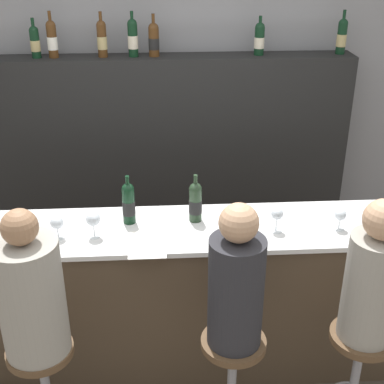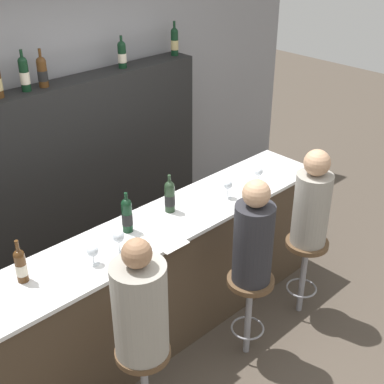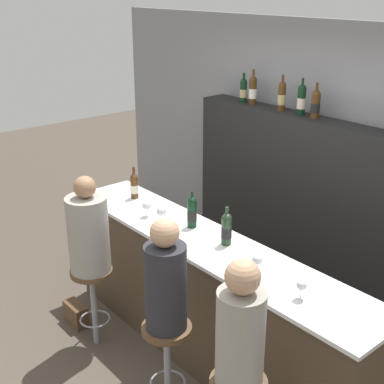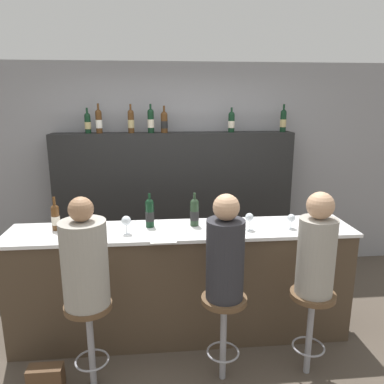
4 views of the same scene
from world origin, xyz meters
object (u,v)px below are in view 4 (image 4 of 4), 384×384
Objects in this scene: wine_glass_0 at (102,224)px; wine_glass_3 at (291,219)px; wine_bottle_counter_1 at (150,213)px; wine_bottle_backbar_1 at (99,121)px; wine_bottle_counter_0 at (55,217)px; bar_stool_middle at (224,316)px; wine_glass_1 at (126,221)px; handbag at (46,378)px; wine_bottle_backbar_5 at (231,122)px; bar_stool_left at (89,324)px; wine_bottle_backbar_3 at (151,121)px; guest_seated_left at (85,260)px; wine_bottle_backbar_2 at (131,121)px; wine_bottle_backbar_0 at (88,123)px; wine_bottle_backbar_4 at (164,122)px; bar_stool_right at (311,312)px; wine_bottle_counter_2 at (194,212)px; wine_glass_2 at (249,218)px; wine_bottle_backbar_6 at (283,120)px; guest_seated_right at (317,249)px; guest_seated_middle at (225,253)px.

wine_glass_0 reaches higher than wine_glass_3.
wine_bottle_backbar_1 is at bearing 114.80° from wine_bottle_counter_1.
wine_bottle_counter_0 is 1.66m from bar_stool_middle.
handbag is at bearing -138.69° from wine_glass_1.
bar_stool_middle is 1.43m from handbag.
wine_bottle_backbar_5 reaches higher than wine_glass_3.
wine_glass_1 reaches higher than bar_stool_left.
wine_bottle_backbar_3 is at bearing 56.66° from wine_bottle_counter_0.
wine_bottle_backbar_1 is 0.42× the size of guest_seated_left.
wine_bottle_backbar_2 is 1.61m from wine_glass_1.
wine_bottle_backbar_0 is at bearing 102.26° from wine_glass_0.
wine_bottle_counter_1 is 1.75m from wine_bottle_backbar_5.
wine_glass_0 is (-0.57, -1.42, -0.76)m from wine_bottle_backbar_4.
wine_bottle_backbar_0 is 0.88× the size of wine_bottle_backbar_2.
wine_bottle_backbar_5 is (0.97, 1.26, 0.72)m from wine_bottle_counter_1.
wine_bottle_backbar_0 is 3.08m from bar_stool_right.
wine_glass_0 is at bearing 84.78° from guest_seated_left.
wine_bottle_backbar_1 is (-0.98, 1.26, 0.74)m from wine_bottle_counter_2.
wine_bottle_counter_1 is at bearing 169.57° from wine_glass_2.
wine_glass_2 is at bearing -42.04° from wine_bottle_backbar_0.
wine_bottle_backbar_2 and wine_bottle_backbar_3 have the same top height.
wine_bottle_backbar_3 is 2.18× the size of wine_glass_2.
wine_bottle_counter_1 is at bearing -97.67° from wine_bottle_backbar_4.
wine_bottle_backbar_1 is 0.47× the size of bar_stool_left.
bar_stool_middle is at bearing 0.00° from bar_stool_left.
wine_glass_3 is (1.44, 0.00, -0.02)m from wine_glass_1.
wine_bottle_backbar_6 is (1.61, 1.26, 0.73)m from wine_bottle_counter_1.
wine_bottle_counter_2 is 0.98× the size of wine_bottle_backbar_4.
wine_bottle_counter_0 is 0.42× the size of bar_stool_middle.
wine_bottle_backbar_4 reaches higher than bar_stool_right.
handbag is at bearing 180.00° from bar_stool_left.
wine_bottle_backbar_2 is (-0.62, 1.26, 0.74)m from wine_bottle_counter_2.
guest_seated_left reaches higher than wine_glass_1.
wine_bottle_backbar_3 is at bearing 122.29° from guest_seated_right.
wine_glass_3 is at bearing -36.04° from wine_bottle_backbar_0.
wine_bottle_counter_2 is (0.40, -0.00, -0.00)m from wine_bottle_counter_1.
wine_bottle_backbar_1 is at bearing 120.22° from guest_seated_middle.
wine_bottle_backbar_2 reaches higher than guest_seated_left.
bar_stool_middle is (0.39, -1.96, -1.35)m from wine_bottle_backbar_4.
wine_glass_3 is at bearing -10.71° from wine_bottle_counter_2.
handbag is (-2.05, 0.00, -0.97)m from guest_seated_right.
wine_bottle_backbar_2 reaches higher than bar_stool_middle.
bar_stool_left is 0.57m from handbag.
wine_bottle_backbar_2 reaches higher than handbag.
wine_glass_3 reaches higher than bar_stool_left.
wine_glass_2 is (1.58, -1.42, -0.74)m from wine_bottle_backbar_0.
wine_bottle_backbar_0 is (0.11, 1.26, 0.73)m from wine_bottle_counter_0.
wine_glass_3 is (1.24, -0.16, -0.04)m from wine_bottle_counter_1.
wine_bottle_backbar_1 reaches higher than bar_stool_right.
wine_bottle_counter_1 is 0.40m from wine_bottle_counter_2.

